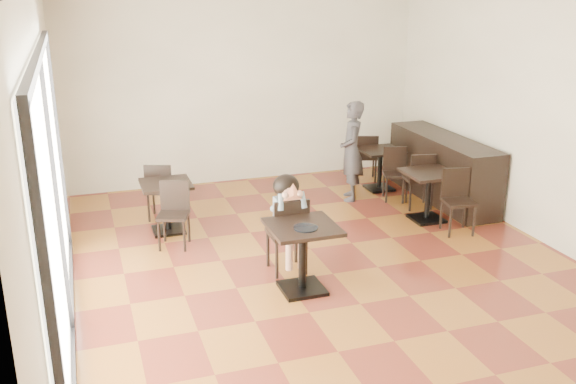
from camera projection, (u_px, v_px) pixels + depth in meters
name	position (u px, v px, depth m)	size (l,w,h in m)	color
floor	(333.00, 274.00, 7.57)	(6.00, 8.00, 0.01)	#925723
wall_back	(244.00, 87.00, 10.66)	(6.00, 0.01, 3.20)	white
wall_left	(48.00, 166.00, 6.16)	(0.01, 8.00, 3.20)	white
wall_right	(560.00, 124.00, 7.96)	(0.01, 8.00, 3.20)	white
storefront_window	(52.00, 201.00, 5.79)	(0.04, 4.50, 2.60)	white
child_table	(302.00, 258.00, 7.05)	(0.74, 0.74, 0.78)	black
child_chair	(287.00, 234.00, 7.52)	(0.42, 0.42, 0.94)	black
child	(287.00, 224.00, 7.48)	(0.42, 0.59, 1.18)	slate
plate	(306.00, 228.00, 6.84)	(0.26, 0.26, 0.02)	black
pizza_slice	(292.00, 194.00, 7.18)	(0.27, 0.21, 0.06)	#EFCD8B
adult_patron	(352.00, 151.00, 9.91)	(0.57, 0.37, 1.55)	#3D3D42
cafe_table_mid	(428.00, 196.00, 9.15)	(0.68, 0.68, 0.72)	black
cafe_table_left	(167.00, 207.00, 8.74)	(0.67, 0.67, 0.70)	black
cafe_table_back	(380.00, 169.00, 10.51)	(0.64, 0.64, 0.68)	black
chair_mid_a	(418.00, 179.00, 9.66)	(0.39, 0.39, 0.87)	black
chair_mid_b	(459.00, 202.00, 8.67)	(0.39, 0.39, 0.87)	black
chair_left_a	(161.00, 190.00, 9.21)	(0.38, 0.38, 0.85)	black
chair_left_b	(173.00, 216.00, 8.22)	(0.38, 0.38, 0.85)	black
chair_back_a	(366.00, 157.00, 10.99)	(0.37, 0.37, 0.82)	black
chair_back_b	(396.00, 175.00, 10.00)	(0.37, 0.37, 0.82)	black
service_counter	(442.00, 168.00, 10.00)	(0.60, 2.40, 1.00)	black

